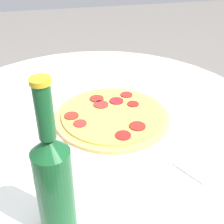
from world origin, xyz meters
TOP-DOWN VIEW (x-y plane):
  - table at (0.00, 0.00)m, footprint 1.00×1.00m
  - pizza at (-0.04, 0.01)m, footprint 0.32×0.32m
  - beer_bottle at (0.12, 0.34)m, footprint 0.06×0.06m
  - napkin at (-0.22, 0.23)m, footprint 0.16×0.14m

SIDE VIEW (x-z plane):
  - table at x=0.00m, z-range 0.20..0.91m
  - napkin at x=-0.22m, z-range 0.70..0.71m
  - pizza at x=-0.04m, z-range 0.70..0.72m
  - beer_bottle at x=0.12m, z-range 0.66..0.96m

